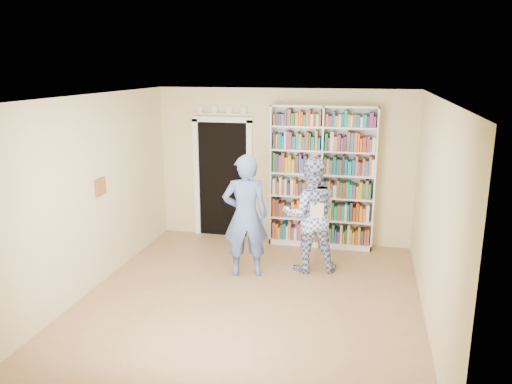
% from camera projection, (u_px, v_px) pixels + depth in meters
% --- Properties ---
extents(floor, '(5.00, 5.00, 0.00)m').
position_uv_depth(floor, '(250.00, 299.00, 6.74)').
color(floor, '#976A49').
rests_on(floor, ground).
extents(ceiling, '(5.00, 5.00, 0.00)m').
position_uv_depth(ceiling, '(250.00, 97.00, 6.08)').
color(ceiling, white).
rests_on(ceiling, wall_back).
extents(wall_back, '(4.50, 0.00, 4.50)m').
position_uv_depth(wall_back, '(283.00, 166.00, 8.77)').
color(wall_back, beige).
rests_on(wall_back, floor).
extents(wall_left, '(0.00, 5.00, 5.00)m').
position_uv_depth(wall_left, '(92.00, 194.00, 6.89)').
color(wall_left, beige).
rests_on(wall_left, floor).
extents(wall_right, '(0.00, 5.00, 5.00)m').
position_uv_depth(wall_right, '(434.00, 215.00, 5.93)').
color(wall_right, beige).
rests_on(wall_right, floor).
extents(bookshelf, '(1.77, 0.33, 2.44)m').
position_uv_depth(bookshelf, '(322.00, 177.00, 8.50)').
color(bookshelf, white).
rests_on(bookshelf, floor).
extents(doorway, '(1.10, 0.08, 2.43)m').
position_uv_depth(doorway, '(223.00, 173.00, 9.03)').
color(doorway, black).
rests_on(doorway, floor).
extents(wall_art, '(0.03, 0.25, 0.25)m').
position_uv_depth(wall_art, '(100.00, 187.00, 7.07)').
color(wall_art, brown).
rests_on(wall_art, wall_left).
extents(man_blue, '(0.78, 0.63, 1.84)m').
position_uv_depth(man_blue, '(245.00, 216.00, 7.34)').
color(man_blue, '#4F6AB0').
rests_on(man_blue, floor).
extents(man_plaid, '(0.99, 0.86, 1.76)m').
position_uv_depth(man_plaid, '(310.00, 215.00, 7.53)').
color(man_plaid, '#324E9B').
rests_on(man_plaid, floor).
extents(paper_sheet, '(0.19, 0.10, 0.29)m').
position_uv_depth(paper_sheet, '(317.00, 213.00, 7.26)').
color(paper_sheet, white).
rests_on(paper_sheet, man_plaid).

